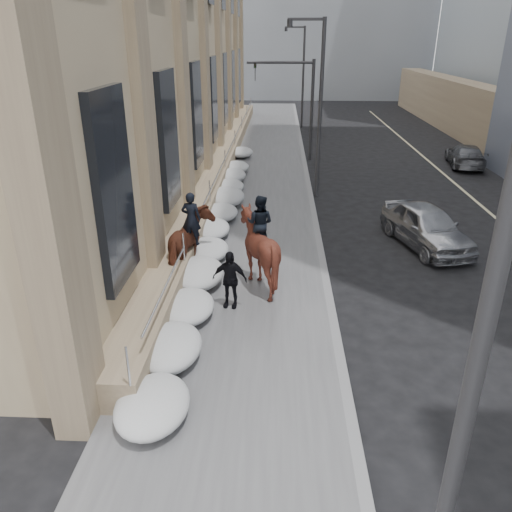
{
  "coord_description": "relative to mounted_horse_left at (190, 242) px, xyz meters",
  "views": [
    {
      "loc": [
        1.06,
        -9.85,
        7.22
      ],
      "look_at": [
        0.47,
        2.64,
        1.7
      ],
      "focal_mm": 35.0,
      "sensor_mm": 36.0,
      "label": 1
    }
  ],
  "objects": [
    {
      "name": "lane_line",
      "position": [
        12.23,
        5.24,
        -1.2
      ],
      "size": [
        0.15,
        70.0,
        0.01
      ],
      "primitive_type": "cube",
      "color": "#BFB78C",
      "rests_on": "ground"
    },
    {
      "name": "pedestrian",
      "position": [
        1.45,
        -2.11,
        -0.24
      ],
      "size": [
        1.04,
        0.55,
        1.69
      ],
      "primitive_type": "imported",
      "rotation": [
        0.0,
        0.0,
        -0.14
      ],
      "color": "black",
      "rests_on": "sidewalk"
    },
    {
      "name": "sidewalk",
      "position": [
        1.73,
        5.24,
        -1.15
      ],
      "size": [
        5.0,
        80.0,
        0.12
      ],
      "primitive_type": "cube",
      "color": "#4B4B4D",
      "rests_on": "ground"
    },
    {
      "name": "snow_bank",
      "position": [
        0.3,
        3.35,
        -0.74
      ],
      "size": [
        1.7,
        18.1,
        0.76
      ],
      "color": "silver",
      "rests_on": "sidewalk"
    },
    {
      "name": "traffic_signal",
      "position": [
        3.8,
        17.24,
        2.79
      ],
      "size": [
        4.1,
        0.22,
        6.0
      ],
      "color": "#2D2D30",
      "rests_on": "ground"
    },
    {
      "name": "mounted_horse_right",
      "position": [
        2.19,
        -0.68,
        0.15
      ],
      "size": [
        2.41,
        2.57,
        2.82
      ],
      "rotation": [
        0.0,
        0.0,
        2.85
      ],
      "color": "#3F1A12",
      "rests_on": "sidewalk"
    },
    {
      "name": "streetlight_mid",
      "position": [
        4.47,
        9.24,
        3.37
      ],
      "size": [
        1.71,
        0.24,
        8.0
      ],
      "color": "#2D2D30",
      "rests_on": "ground"
    },
    {
      "name": "streetlight_near",
      "position": [
        4.47,
        -10.76,
        3.37
      ],
      "size": [
        1.71,
        0.24,
        8.0
      ],
      "color": "#2D2D30",
      "rests_on": "ground"
    },
    {
      "name": "limestone_building",
      "position": [
        -3.53,
        15.2,
        7.69
      ],
      "size": [
        6.1,
        44.0,
        18.0
      ],
      "color": "tan",
      "rests_on": "ground"
    },
    {
      "name": "car_grey",
      "position": [
        13.97,
        15.83,
        -0.55
      ],
      "size": [
        2.51,
        4.75,
        1.31
      ],
      "primitive_type": "imported",
      "rotation": [
        0.0,
        0.0,
        2.99
      ],
      "color": "#505257",
      "rests_on": "ground"
    },
    {
      "name": "bg_building_far",
      "position": [
        -4.27,
        67.24,
        8.79
      ],
      "size": [
        24.0,
        12.0,
        20.0
      ],
      "primitive_type": "cube",
      "color": "gray",
      "rests_on": "ground"
    },
    {
      "name": "ground",
      "position": [
        1.73,
        -4.76,
        -1.21
      ],
      "size": [
        140.0,
        140.0,
        0.0
      ],
      "primitive_type": "plane",
      "color": "black",
      "rests_on": "ground"
    },
    {
      "name": "curb",
      "position": [
        4.35,
        5.24,
        -1.15
      ],
      "size": [
        0.24,
        80.0,
        0.12
      ],
      "primitive_type": "cube",
      "color": "slate",
      "rests_on": "ground"
    },
    {
      "name": "mounted_horse_left",
      "position": [
        0.0,
        0.0,
        0.0
      ],
      "size": [
        1.42,
        2.56,
        2.69
      ],
      "rotation": [
        0.0,
        0.0,
        3.01
      ],
      "color": "#4A2316",
      "rests_on": "sidewalk"
    },
    {
      "name": "streetlight_far",
      "position": [
        4.47,
        29.24,
        3.37
      ],
      "size": [
        1.71,
        0.24,
        8.0
      ],
      "color": "#2D2D30",
      "rests_on": "ground"
    },
    {
      "name": "car_silver",
      "position": [
        8.28,
        2.99,
        -0.43
      ],
      "size": [
        2.98,
        4.92,
        1.57
      ],
      "primitive_type": "imported",
      "rotation": [
        0.0,
        0.0,
        0.26
      ],
      "color": "#A0A1A7",
      "rests_on": "ground"
    }
  ]
}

